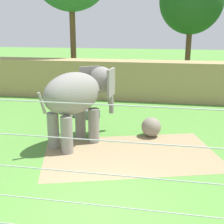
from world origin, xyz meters
TOP-DOWN VIEW (x-y plane):
  - ground_plane at (0.00, 0.00)m, footprint 120.00×120.00m
  - dirt_patch at (0.31, 3.71)m, footprint 7.39×5.69m
  - embankment_wall at (0.00, 12.99)m, footprint 36.00×1.80m
  - elephant at (-1.92, 4.51)m, footprint 2.89×3.74m
  - enrichment_ball at (0.97, 5.82)m, footprint 0.87×0.87m
  - cable_fence at (0.00, -2.66)m, footprint 11.49×0.20m
  - feed_trough at (-2.61, 8.06)m, footprint 1.48×0.79m
  - tree_left_of_centre at (3.09, 18.99)m, footprint 5.00×5.00m

SIDE VIEW (x-z plane):
  - ground_plane at x=0.00m, z-range 0.00..0.00m
  - dirt_patch at x=0.31m, z-range 0.00..0.01m
  - feed_trough at x=-2.61m, z-range 0.00..0.44m
  - enrichment_ball at x=0.97m, z-range 0.00..0.87m
  - embankment_wall at x=0.00m, z-range 0.00..2.53m
  - cable_fence at x=0.00m, z-range 0.02..3.75m
  - elephant at x=-1.92m, z-range 0.50..3.55m
  - tree_left_of_centre at x=3.09m, z-range 2.00..11.32m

